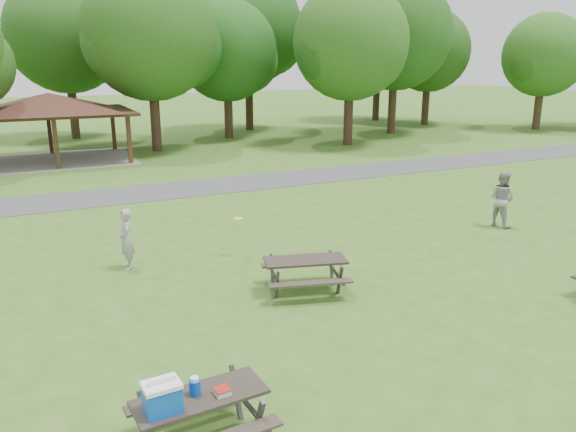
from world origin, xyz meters
The scene contains 17 objects.
ground centered at (0.00, 0.00, 0.00)m, with size 160.00×160.00×0.00m, color #38621C.
asphalt_path centered at (0.00, 14.00, 0.01)m, with size 120.00×3.20×0.02m, color #414143.
pavilion centered at (-4.00, 24.00, 3.06)m, with size 8.60×7.01×3.76m.
tree_row_e centered at (2.10, 25.03, 6.78)m, with size 8.40×8.00×11.02m.
tree_row_f centered at (8.09, 28.53, 5.84)m, with size 7.35×7.00×9.55m.
tree_row_g centered at (14.09, 22.03, 6.33)m, with size 7.77×7.40×10.25m.
tree_row_h centered at (20.10, 25.53, 7.03)m, with size 8.61×8.20×11.37m.
tree_row_i centered at (26.08, 29.03, 5.91)m, with size 7.14×6.80×9.52m.
tree_row_j centered at (32.08, 22.53, 5.56)m, with size 6.72×6.40×8.96m.
tree_deep_b centered at (-1.90, 33.03, 6.89)m, with size 8.40×8.00×11.13m.
tree_deep_c centered at (11.10, 32.03, 7.44)m, with size 8.82×8.40×11.90m.
tree_deep_d centered at (24.10, 33.53, 7.03)m, with size 8.40×8.00×11.27m.
picnic_table_near centered at (-3.86, -2.77, 0.79)m, with size 2.08×1.71×1.37m.
picnic_table_middle centered at (0.39, 1.72, 0.65)m, with size 2.38×2.10×0.88m.
frisbee_in_flight centered at (-0.19, 4.86, 1.14)m, with size 0.30×0.30×0.02m.
frisbee_thrower centered at (-3.34, 5.22, 0.85)m, with size 0.62×0.41×1.70m, color #97989A.
frisbee_catcher centered at (9.05, 3.81, 0.97)m, with size 0.94×0.74×1.94m, color #9C9C9E.
Camera 1 is at (-5.63, -9.87, 5.70)m, focal length 35.00 mm.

